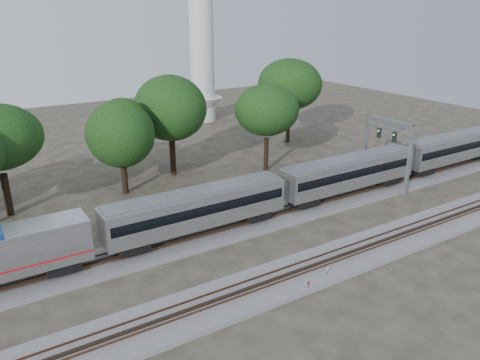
% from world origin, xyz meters
% --- Properties ---
extents(ground, '(160.00, 160.00, 0.00)m').
position_xyz_m(ground, '(0.00, 0.00, 0.00)').
color(ground, '#383328').
rests_on(ground, ground).
extents(track_far, '(160.00, 5.00, 0.73)m').
position_xyz_m(track_far, '(0.00, 6.00, 0.21)').
color(track_far, slate).
rests_on(track_far, ground).
extents(track_near, '(160.00, 5.00, 0.73)m').
position_xyz_m(track_near, '(0.00, -4.00, 0.21)').
color(track_near, slate).
rests_on(track_near, ground).
extents(train, '(91.30, 3.15, 4.64)m').
position_xyz_m(train, '(20.36, 6.00, 3.23)').
color(train, silver).
rests_on(train, ground).
extents(switch_stand_red, '(0.30, 0.13, 0.97)m').
position_xyz_m(switch_stand_red, '(4.32, -6.23, 0.62)').
color(switch_stand_red, '#512D19').
rests_on(switch_stand_red, ground).
extents(switch_stand_white, '(0.30, 0.11, 0.95)m').
position_xyz_m(switch_stand_white, '(6.91, -5.49, 0.61)').
color(switch_stand_white, '#512D19').
rests_on(switch_stand_white, ground).
extents(switch_lever, '(0.53, 0.36, 0.30)m').
position_xyz_m(switch_lever, '(6.99, -5.85, 0.15)').
color(switch_lever, '#512D19').
rests_on(switch_lever, ground).
extents(signal_gantry, '(0.58, 6.92, 8.41)m').
position_xyz_m(signal_gantry, '(26.01, 6.00, 6.13)').
color(signal_gantry, gray).
rests_on(signal_gantry, ground).
extents(tree_4, '(7.21, 7.21, 10.16)m').
position_xyz_m(tree_4, '(-0.58, 20.89, 7.07)').
color(tree_4, black).
rests_on(tree_4, ground).
extents(tree_5, '(8.86, 8.86, 12.50)m').
position_xyz_m(tree_5, '(6.89, 23.90, 8.70)').
color(tree_5, black).
rests_on(tree_5, ground).
extents(tree_6, '(8.28, 8.28, 11.67)m').
position_xyz_m(tree_6, '(18.02, 18.92, 8.12)').
color(tree_6, black).
rests_on(tree_6, ground).
extents(tree_7, '(9.42, 9.42, 13.28)m').
position_xyz_m(tree_7, '(29.00, 28.49, 9.25)').
color(tree_7, black).
rests_on(tree_7, ground).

